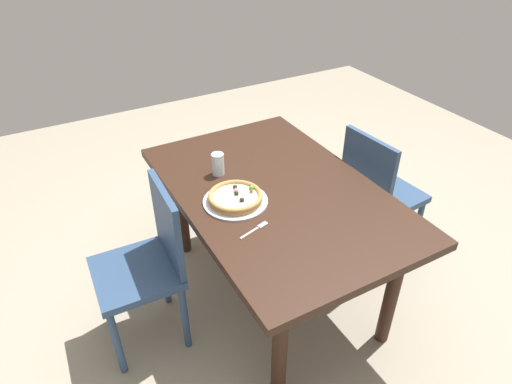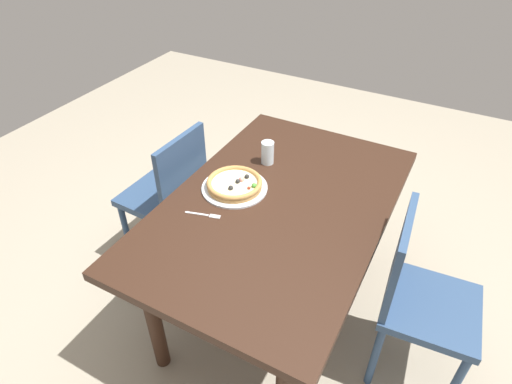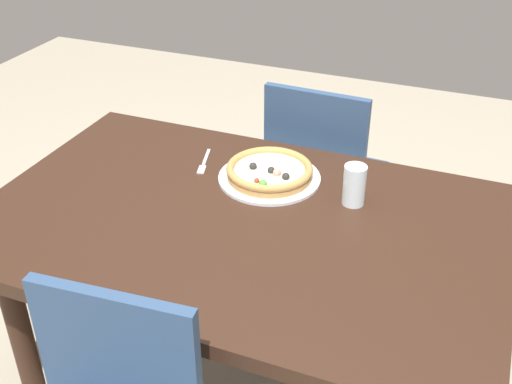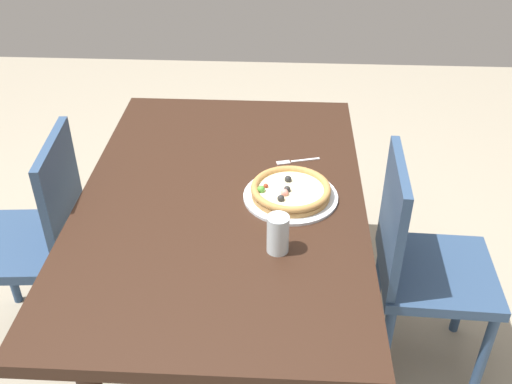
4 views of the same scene
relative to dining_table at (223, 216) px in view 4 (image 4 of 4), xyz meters
The scene contains 8 objects.
ground_plane 0.64m from the dining_table, ahead, with size 6.00×6.00×0.00m, color #9E937F.
dining_table is the anchor object (origin of this frame).
chair_near 0.71m from the dining_table, 93.76° to the right, with size 0.42×0.42×0.89m.
chair_far 0.71m from the dining_table, 87.40° to the left, with size 0.43×0.43×0.89m.
plate 0.25m from the dining_table, 90.86° to the right, with size 0.32×0.32×0.01m, color silver.
pizza 0.26m from the dining_table, 90.92° to the right, with size 0.27×0.27×0.04m.
fork 0.35m from the dining_table, 46.59° to the right, with size 0.06×0.16×0.00m.
drinking_glass 0.37m from the dining_table, 144.70° to the right, with size 0.07×0.07×0.12m, color silver.
Camera 4 is at (-1.64, -0.20, 1.87)m, focal length 41.29 mm.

